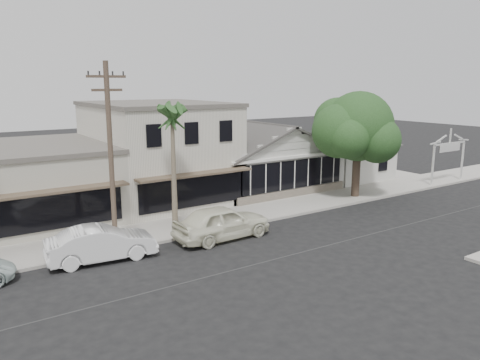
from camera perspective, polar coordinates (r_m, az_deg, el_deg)
ground at (r=24.06m, az=10.48°, el=-7.91°), size 140.00×140.00×0.00m
sidewalk_north at (r=25.46m, az=-13.89°, el=-6.77°), size 90.00×3.50×0.15m
corner_shop at (r=35.85m, az=2.48°, el=3.09°), size 10.40×8.60×5.10m
side_cottage at (r=40.69m, az=12.65°, el=2.26°), size 6.00×6.00×3.00m
arch_sign at (r=40.79m, az=24.19°, el=3.89°), size 4.12×0.12×3.95m
row_building_near at (r=32.66m, az=-10.01°, el=3.19°), size 8.00×10.00×6.50m
row_building_midnear at (r=30.44m, az=-25.60°, el=-0.62°), size 10.00×10.00×4.20m
utility_pole at (r=22.64m, az=-15.49°, el=3.13°), size 1.80×0.24×9.00m
car_0 at (r=24.49m, az=-2.20°, el=-5.15°), size 5.32×2.28×1.79m
car_1 at (r=22.50m, az=-16.54°, el=-7.43°), size 5.06×2.21×1.62m
shade_tree at (r=33.53m, az=13.88°, el=6.14°), size 6.75×6.10×7.49m
palm_east at (r=24.94m, az=-8.28°, el=7.66°), size 2.82×2.82×7.34m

